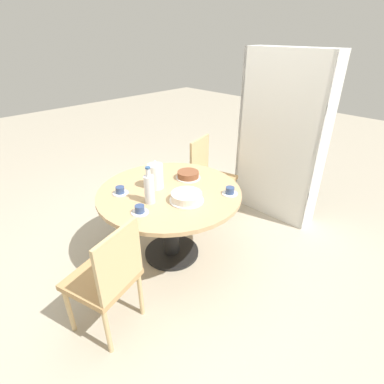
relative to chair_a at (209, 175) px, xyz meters
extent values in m
plane|color=#B2A893|center=(0.29, -0.86, -0.48)|extent=(14.00, 14.00, 0.00)
cylinder|color=black|center=(0.29, -0.86, -0.47)|extent=(0.53, 0.53, 0.03)
cylinder|color=black|center=(0.29, -0.86, -0.13)|extent=(0.16, 0.16, 0.64)
cylinder|color=tan|center=(0.29, -0.86, 0.21)|extent=(1.28, 1.28, 0.04)
cylinder|color=tan|center=(0.28, -0.11, -0.28)|extent=(0.03, 0.03, 0.41)
cylinder|color=tan|center=(0.19, 0.24, -0.28)|extent=(0.03, 0.03, 0.41)
cylinder|color=tan|center=(-0.07, -0.20, -0.28)|extent=(0.03, 0.03, 0.41)
cylinder|color=tan|center=(-0.16, 0.15, -0.28)|extent=(0.03, 0.03, 0.41)
cube|color=tan|center=(0.06, 0.02, -0.05)|extent=(0.51, 0.51, 0.04)
cube|color=tan|center=(-0.13, -0.03, 0.20)|extent=(0.12, 0.39, 0.45)
cylinder|color=tan|center=(0.32, -1.61, -0.28)|extent=(0.03, 0.03, 0.41)
cylinder|color=tan|center=(0.42, -1.95, -0.28)|extent=(0.03, 0.03, 0.41)
cylinder|color=tan|center=(0.66, -1.50, -0.28)|extent=(0.03, 0.03, 0.41)
cylinder|color=tan|center=(0.77, -1.85, -0.28)|extent=(0.03, 0.03, 0.41)
cube|color=tan|center=(0.54, -1.73, -0.05)|extent=(0.52, 0.52, 0.04)
cube|color=tan|center=(0.73, -1.67, 0.20)|extent=(0.14, 0.39, 0.45)
cube|color=silver|center=(0.99, 0.57, 0.43)|extent=(0.04, 0.28, 1.83)
cube|color=silver|center=(0.07, 0.57, 0.43)|extent=(0.04, 0.28, 1.83)
cube|color=silver|center=(0.53, 0.44, 0.43)|extent=(0.96, 0.02, 1.83)
cube|color=silver|center=(0.53, 0.57, -0.46)|extent=(0.88, 0.27, 0.04)
cube|color=silver|center=(0.53, 0.57, 0.13)|extent=(0.88, 0.27, 0.04)
cube|color=silver|center=(0.53, 0.57, 0.73)|extent=(0.88, 0.27, 0.04)
cube|color=silver|center=(0.53, 0.57, 1.32)|extent=(0.88, 0.27, 0.04)
cube|color=beige|center=(0.81, 0.55, -0.25)|extent=(0.33, 0.21, 0.39)
cube|color=#28703D|center=(0.25, 0.55, -0.24)|extent=(0.33, 0.21, 0.41)
cube|color=#28703D|center=(0.81, 0.55, 0.35)|extent=(0.33, 0.21, 0.41)
cube|color=#234793|center=(0.25, 0.55, 0.36)|extent=(0.33, 0.21, 0.43)
cube|color=black|center=(0.77, 0.55, 0.97)|extent=(0.40, 0.21, 0.44)
cube|color=#703384|center=(0.29, 0.55, 0.96)|extent=(0.40, 0.21, 0.42)
cylinder|color=white|center=(0.16, -0.90, 0.34)|extent=(0.14, 0.14, 0.22)
cone|color=white|center=(0.16, -0.90, 0.46)|extent=(0.12, 0.12, 0.02)
sphere|color=white|center=(0.16, -0.90, 0.48)|extent=(0.02, 0.02, 0.02)
cylinder|color=silver|center=(0.33, -1.11, 0.35)|extent=(0.08, 0.08, 0.24)
cylinder|color=silver|center=(0.33, -1.11, 0.50)|extent=(0.04, 0.04, 0.07)
cylinder|color=#2D5184|center=(0.33, -1.11, 0.54)|extent=(0.04, 0.04, 0.01)
cylinder|color=white|center=(0.53, -0.88, 0.23)|extent=(0.29, 0.29, 0.01)
cylinder|color=silver|center=(0.53, -0.88, 0.27)|extent=(0.26, 0.26, 0.06)
cylinder|color=white|center=(0.22, -0.56, 0.23)|extent=(0.23, 0.23, 0.01)
cylinder|color=brown|center=(0.22, -0.56, 0.27)|extent=(0.20, 0.20, 0.06)
cylinder|color=silver|center=(0.03, -1.20, 0.23)|extent=(0.14, 0.14, 0.01)
cylinder|color=#334775|center=(0.03, -1.20, 0.26)|extent=(0.08, 0.08, 0.06)
cylinder|color=silver|center=(0.40, -1.26, 0.23)|extent=(0.14, 0.14, 0.01)
cylinder|color=#334775|center=(0.40, -1.26, 0.26)|extent=(0.08, 0.08, 0.06)
cylinder|color=silver|center=(0.71, -0.53, 0.23)|extent=(0.14, 0.14, 0.01)
cylinder|color=#334775|center=(0.71, -0.53, 0.26)|extent=(0.08, 0.08, 0.06)
camera|label=1|loc=(2.08, -2.37, 1.48)|focal=28.00mm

